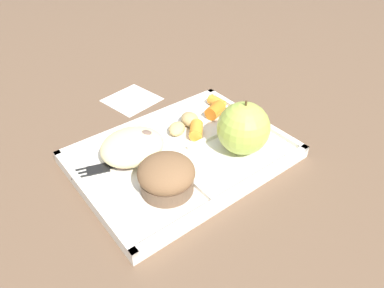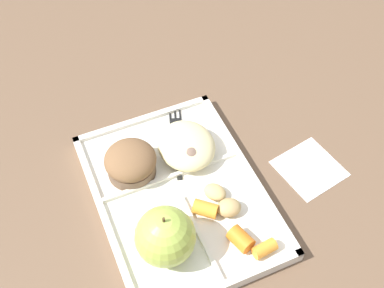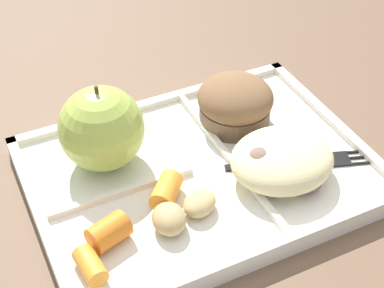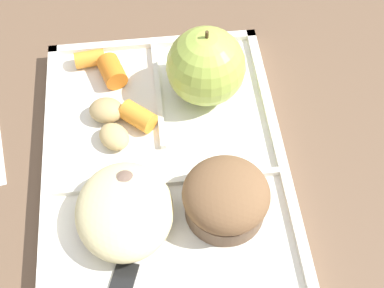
% 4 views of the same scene
% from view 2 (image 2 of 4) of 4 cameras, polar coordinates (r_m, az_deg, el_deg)
% --- Properties ---
extents(ground, '(6.00, 6.00, 0.00)m').
position_cam_2_polar(ground, '(0.77, -1.55, -6.29)').
color(ground, brown).
extents(lunch_tray, '(0.33, 0.24, 0.02)m').
position_cam_2_polar(lunch_tray, '(0.76, -1.55, -5.99)').
color(lunch_tray, silver).
rests_on(lunch_tray, ground).
extents(green_apple, '(0.08, 0.08, 0.09)m').
position_cam_2_polar(green_apple, '(0.67, -3.12, -10.65)').
color(green_apple, '#A8C14C').
rests_on(green_apple, lunch_tray).
extents(bran_muffin, '(0.08, 0.08, 0.05)m').
position_cam_2_polar(bran_muffin, '(0.76, -7.12, -2.13)').
color(bran_muffin, brown).
rests_on(bran_muffin, lunch_tray).
extents(carrot_slice_small, '(0.04, 0.03, 0.02)m').
position_cam_2_polar(carrot_slice_small, '(0.70, 5.66, -10.91)').
color(carrot_slice_small, orange).
rests_on(carrot_slice_small, lunch_tray).
extents(carrot_slice_large, '(0.04, 0.04, 0.02)m').
position_cam_2_polar(carrot_slice_large, '(0.73, 1.56, -7.52)').
color(carrot_slice_large, orange).
rests_on(carrot_slice_large, lunch_tray).
extents(carrot_slice_tilted, '(0.02, 0.04, 0.02)m').
position_cam_2_polar(carrot_slice_tilted, '(0.71, 8.41, -11.91)').
color(carrot_slice_tilted, orange).
rests_on(carrot_slice_tilted, lunch_tray).
extents(potato_chunk_large, '(0.04, 0.04, 0.02)m').
position_cam_2_polar(potato_chunk_large, '(0.74, 2.68, -5.59)').
color(potato_chunk_large, tan).
rests_on(potato_chunk_large, lunch_tray).
extents(potato_chunk_small, '(0.04, 0.04, 0.02)m').
position_cam_2_polar(potato_chunk_small, '(0.73, 4.30, -7.35)').
color(potato_chunk_small, tan).
rests_on(potato_chunk_small, lunch_tray).
extents(egg_noodle_pile, '(0.10, 0.09, 0.04)m').
position_cam_2_polar(egg_noodle_pile, '(0.78, -0.65, -0.17)').
color(egg_noodle_pile, beige).
rests_on(egg_noodle_pile, lunch_tray).
extents(meatball_front, '(0.03, 0.03, 0.03)m').
position_cam_2_polar(meatball_front, '(0.80, 0.83, 0.82)').
color(meatball_front, brown).
rests_on(meatball_front, lunch_tray).
extents(meatball_back, '(0.04, 0.04, 0.04)m').
position_cam_2_polar(meatball_back, '(0.77, -0.15, -1.46)').
color(meatball_back, '#755B4C').
rests_on(meatball_back, lunch_tray).
extents(meatball_center, '(0.03, 0.03, 0.03)m').
position_cam_2_polar(meatball_center, '(0.80, -2.26, 0.70)').
color(meatball_center, brown).
rests_on(meatball_center, lunch_tray).
extents(plastic_fork, '(0.15, 0.06, 0.00)m').
position_cam_2_polar(plastic_fork, '(0.82, -1.79, 0.85)').
color(plastic_fork, black).
rests_on(plastic_fork, lunch_tray).
extents(paper_napkin, '(0.11, 0.11, 0.00)m').
position_cam_2_polar(paper_napkin, '(0.82, 13.44, -2.75)').
color(paper_napkin, white).
rests_on(paper_napkin, ground).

